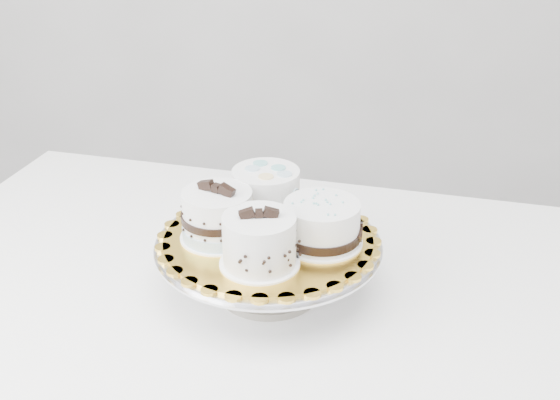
# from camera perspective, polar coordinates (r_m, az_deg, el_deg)

# --- Properties ---
(table) EXTENTS (1.35, 1.03, 0.75)m
(table) POSITION_cam_1_polar(r_m,az_deg,el_deg) (1.24, -3.38, -9.08)
(table) COLOR white
(table) RESTS_ON floor
(cake_stand) EXTENTS (0.36, 0.36, 0.10)m
(cake_stand) POSITION_cam_1_polar(r_m,az_deg,el_deg) (1.12, -0.94, -4.64)
(cake_stand) COLOR gray
(cake_stand) RESTS_ON table
(cake_board) EXTENTS (0.39, 0.39, 0.00)m
(cake_board) POSITION_cam_1_polar(r_m,az_deg,el_deg) (1.10, -0.95, -3.18)
(cake_board) COLOR gold
(cake_board) RESTS_ON cake_stand
(cake_swirl) EXTENTS (0.12, 0.12, 0.09)m
(cake_swirl) POSITION_cam_1_polar(r_m,az_deg,el_deg) (1.01, -1.69, -3.44)
(cake_swirl) COLOR white
(cake_swirl) RESTS_ON cake_board
(cake_banded) EXTENTS (0.15, 0.15, 0.10)m
(cake_banded) POSITION_cam_1_polar(r_m,az_deg,el_deg) (1.09, -5.09, -1.39)
(cake_banded) COLOR white
(cake_banded) RESTS_ON cake_board
(cake_dots) EXTENTS (0.14, 0.14, 0.08)m
(cake_dots) POSITION_cam_1_polar(r_m,az_deg,el_deg) (1.15, -1.15, 0.60)
(cake_dots) COLOR white
(cake_dots) RESTS_ON cake_board
(cake_ribbon) EXTENTS (0.14, 0.13, 0.07)m
(cake_ribbon) POSITION_cam_1_polar(r_m,az_deg,el_deg) (1.07, 3.46, -2.00)
(cake_ribbon) COLOR white
(cake_ribbon) RESTS_ON cake_board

